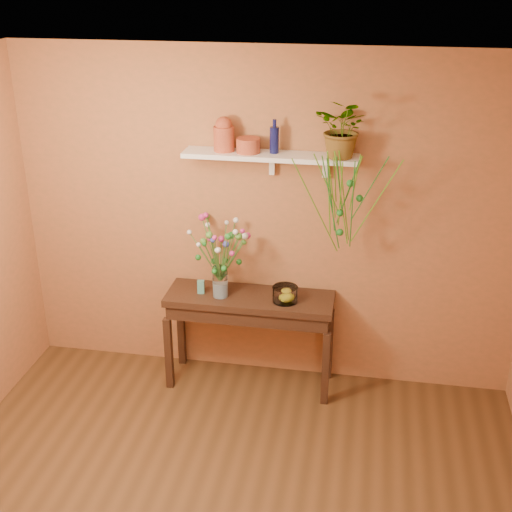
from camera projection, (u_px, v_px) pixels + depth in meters
name	position (u px, v px, depth m)	size (l,w,h in m)	color
room	(204.00, 357.00, 3.54)	(4.04, 4.04, 2.70)	#53331A
sideboard	(250.00, 309.00, 5.42)	(1.33, 0.43, 0.81)	#392417
wall_shelf	(272.00, 156.00, 4.99)	(1.30, 0.24, 0.19)	white
terracotta_jug	(224.00, 135.00, 5.00)	(0.18, 0.18, 0.26)	#AD4E2F
terracotta_pot	(248.00, 145.00, 4.99)	(0.18, 0.18, 0.11)	#AD4E2F
blue_bottle	(274.00, 139.00, 4.96)	(0.08, 0.08, 0.25)	#0F1244
spider_plant	(344.00, 129.00, 4.79)	(0.38, 0.33, 0.42)	#1D651F
plant_fronds	(344.00, 200.00, 4.83)	(0.75, 0.35, 0.79)	#1D651F
glass_vase	(220.00, 284.00, 5.32)	(0.12, 0.12, 0.25)	white
bouquet	(220.00, 242.00, 5.19)	(0.48, 0.52, 0.55)	#386B28
glass_bowl	(285.00, 295.00, 5.26)	(0.20, 0.20, 0.12)	white
lemon	(286.00, 296.00, 5.26)	(0.08, 0.08, 0.08)	yellow
carton	(201.00, 287.00, 5.39)	(0.05, 0.04, 0.11)	teal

